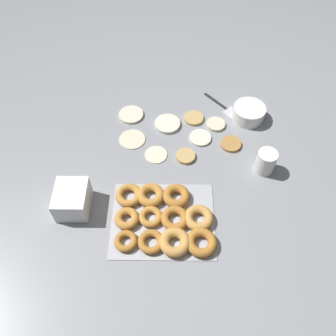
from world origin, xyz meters
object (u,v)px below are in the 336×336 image
pancake_4 (185,156)px  donut_tray (165,219)px  pancake_5 (131,115)px  pancake_3 (200,138)px  pancake_1 (194,118)px  container_stack (72,200)px  pancake_0 (132,139)px  pancake_7 (216,124)px  pancake_6 (156,154)px  spatula (231,112)px  pancake_8 (231,144)px  paper_cup (266,162)px  pancake_2 (167,124)px  batter_bowl (249,113)px

pancake_4 → donut_tray: bearing=-105.1°
pancake_4 → pancake_5: 0.34m
donut_tray → pancake_3: bearing=69.9°
pancake_1 → container_stack: 0.66m
pancake_0 → pancake_1: bearing=24.8°
pancake_4 → pancake_5: (-0.25, 0.24, -0.00)m
pancake_7 → pancake_6: bearing=-146.7°
pancake_6 → spatula: (0.34, 0.25, -0.00)m
pancake_8 → spatula: 0.20m
pancake_7 → paper_cup: size_ratio=0.83×
pancake_2 → paper_cup: (0.40, -0.24, 0.04)m
batter_bowl → container_stack: container_stack is taller
pancake_1 → batter_bowl: size_ratio=0.62×
pancake_0 → paper_cup: paper_cup is taller
donut_tray → pancake_1: bearing=76.7°
pancake_3 → pancake_7: (0.07, 0.08, 0.00)m
pancake_4 → donut_tray: (-0.08, -0.31, 0.01)m
pancake_0 → pancake_7: (0.37, 0.09, 0.00)m
pancake_2 → pancake_7: 0.22m
pancake_4 → pancake_6: (-0.12, 0.01, -0.00)m
pancake_7 → spatula: 0.11m
pancake_7 → donut_tray: 0.54m
pancake_2 → batter_bowl: batter_bowl is taller
batter_bowl → spatula: bearing=155.7°
pancake_1 → pancake_8: (0.15, -0.15, 0.00)m
pancake_0 → batter_bowl: (0.52, 0.14, 0.03)m
container_stack → spatula: (0.64, 0.51, -0.05)m
pancake_3 → pancake_7: bearing=47.4°
pancake_6 → container_stack: size_ratio=0.68×
container_stack → spatula: bearing=38.2°
pancake_3 → spatula: size_ratio=0.44×
pancake_8 → batter_bowl: batter_bowl is taller
pancake_2 → pancake_8: size_ratio=1.28×
pancake_0 → batter_bowl: batter_bowl is taller
spatula → pancake_7: bearing=-87.1°
pancake_8 → paper_cup: bearing=-46.7°
pancake_5 → spatula: pancake_5 is taller
batter_bowl → pancake_7: bearing=-162.1°
pancake_6 → spatula: size_ratio=0.44×
donut_tray → spatula: donut_tray is taller
donut_tray → container_stack: container_stack is taller
container_stack → pancake_8: bearing=26.7°
pancake_6 → donut_tray: donut_tray is taller
pancake_8 → donut_tray: 0.47m
spatula → pancake_2: bearing=-117.3°
donut_tray → container_stack: bearing=169.9°
pancake_0 → pancake_4: pancake_4 is taller
pancake_1 → pancake_5: 0.29m
batter_bowl → pancake_8: bearing=-119.9°
pancake_1 → pancake_5: (-0.29, 0.02, -0.00)m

